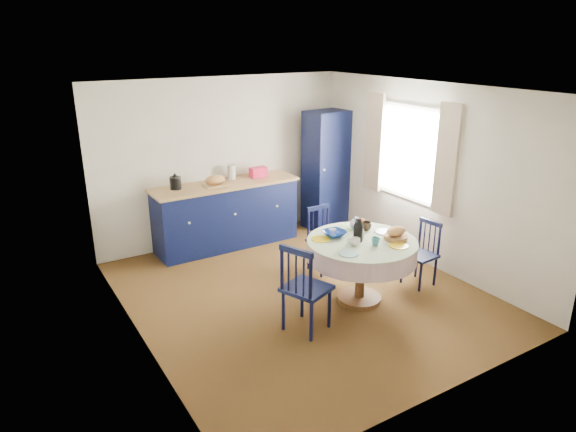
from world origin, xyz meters
name	(u,v)px	position (x,y,z in m)	size (l,w,h in m)	color
floor	(302,293)	(0.00, 0.00, 0.00)	(4.50, 4.50, 0.00)	black
ceiling	(304,89)	(0.00, 0.00, 2.50)	(4.50, 4.50, 0.00)	white
wall_back	(223,161)	(0.00, 2.25, 1.25)	(4.00, 0.02, 2.50)	beige
wall_left	(132,230)	(-2.00, 0.00, 1.25)	(0.02, 4.50, 2.50)	beige
wall_right	(426,175)	(2.00, 0.00, 1.25)	(0.02, 4.50, 2.50)	beige
window	(409,152)	(1.95, 0.30, 1.52)	(0.10, 1.74, 1.45)	white
kitchen_counter	(226,213)	(-0.11, 1.96, 0.51)	(2.22, 0.70, 1.23)	black
pantry_cabinet	(326,170)	(1.66, 1.85, 0.97)	(0.72, 0.55, 1.93)	black
dining_table	(362,250)	(0.51, -0.50, 0.66)	(1.29, 1.29, 1.06)	brown
chair_left	(304,288)	(-0.44, -0.71, 0.52)	(0.57, 0.58, 1.02)	black
chair_far	(323,239)	(0.63, 0.45, 0.45)	(0.40, 0.38, 0.89)	black
chair_right	(422,253)	(1.46, -0.55, 0.43)	(0.39, 0.41, 0.84)	black
mug_a	(355,242)	(0.34, -0.58, 0.83)	(0.11, 0.11, 0.09)	silver
mug_b	(375,242)	(0.54, -0.70, 0.83)	(0.10, 0.10, 0.09)	#25616A
mug_c	(366,226)	(0.75, -0.26, 0.84)	(0.14, 0.14, 0.11)	black
mug_d	(332,232)	(0.30, -0.20, 0.83)	(0.09, 0.09, 0.09)	silver
cobalt_bowl	(334,234)	(0.31, -0.22, 0.82)	(0.27, 0.27, 0.07)	navy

